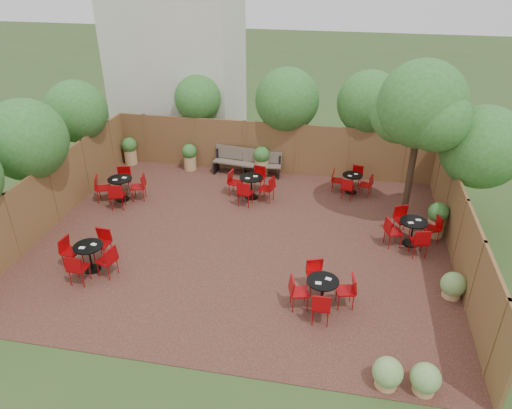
# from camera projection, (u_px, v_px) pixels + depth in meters

# --- Properties ---
(ground) EXTENTS (80.00, 80.00, 0.00)m
(ground) POSITION_uv_depth(u_px,v_px,m) (242.00, 241.00, 14.24)
(ground) COLOR #354F23
(ground) RESTS_ON ground
(courtyard_paving) EXTENTS (12.00, 10.00, 0.02)m
(courtyard_paving) POSITION_uv_depth(u_px,v_px,m) (242.00, 240.00, 14.24)
(courtyard_paving) COLOR #3A1D17
(courtyard_paving) RESTS_ON ground
(fence_back) EXTENTS (12.00, 0.08, 2.00)m
(fence_back) POSITION_uv_depth(u_px,v_px,m) (270.00, 148.00, 18.07)
(fence_back) COLOR brown
(fence_back) RESTS_ON ground
(fence_left) EXTENTS (0.08, 10.00, 2.00)m
(fence_left) POSITION_uv_depth(u_px,v_px,m) (53.00, 193.00, 14.77)
(fence_left) COLOR brown
(fence_left) RESTS_ON ground
(fence_right) EXTENTS (0.08, 10.00, 2.00)m
(fence_right) POSITION_uv_depth(u_px,v_px,m) (460.00, 233.00, 12.76)
(fence_right) COLOR brown
(fence_right) RESTS_ON ground
(neighbour_building) EXTENTS (5.00, 4.00, 8.00)m
(neighbour_building) POSITION_uv_depth(u_px,v_px,m) (178.00, 47.00, 19.97)
(neighbour_building) COLOR beige
(neighbour_building) RESTS_ON ground
(overhang_foliage) EXTENTS (15.51, 10.50, 2.43)m
(overhang_foliage) POSITION_uv_depth(u_px,v_px,m) (225.00, 122.00, 15.57)
(overhang_foliage) COLOR #2A6621
(overhang_foliage) RESTS_ON ground
(courtyard_tree) EXTENTS (2.69, 2.59, 5.08)m
(courtyard_tree) POSITION_uv_depth(u_px,v_px,m) (421.00, 110.00, 13.43)
(courtyard_tree) COLOR black
(courtyard_tree) RESTS_ON courtyard_paving
(park_bench_left) EXTENTS (1.70, 0.74, 1.02)m
(park_bench_left) POSITION_uv_depth(u_px,v_px,m) (235.00, 160.00, 18.19)
(park_bench_left) COLOR brown
(park_bench_left) RESTS_ON courtyard_paving
(park_bench_right) EXTENTS (1.51, 0.61, 0.91)m
(park_bench_right) POSITION_uv_depth(u_px,v_px,m) (262.00, 164.00, 18.03)
(park_bench_right) COLOR brown
(park_bench_right) RESTS_ON courtyard_paving
(bistro_tables) EXTENTS (11.20, 7.81, 0.93)m
(bistro_tables) POSITION_uv_depth(u_px,v_px,m) (249.00, 217.00, 14.55)
(bistro_tables) COLOR black
(bistro_tables) RESTS_ON courtyard_paving
(planters) EXTENTS (11.87, 3.93, 1.11)m
(planters) POSITION_uv_depth(u_px,v_px,m) (246.00, 169.00, 17.35)
(planters) COLOR tan
(planters) RESTS_ON courtyard_paving
(low_shrubs) EXTENTS (2.35, 3.76, 0.68)m
(low_shrubs) POSITION_uv_depth(u_px,v_px,m) (425.00, 339.00, 10.23)
(low_shrubs) COLOR tan
(low_shrubs) RESTS_ON courtyard_paving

